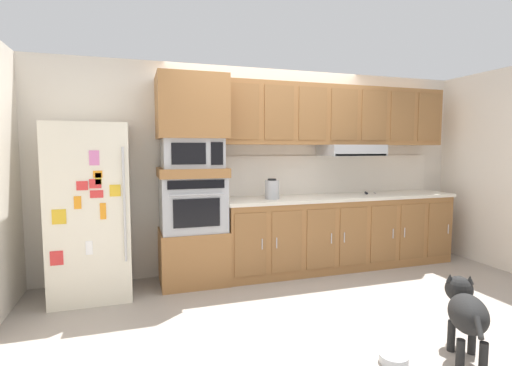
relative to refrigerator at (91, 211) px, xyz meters
The scene contains 17 objects.
ground_plane 2.32m from the refrigerator, 18.46° to the right, with size 9.60×9.60×0.00m, color #9E9389.
back_kitchen_wall 2.11m from the refrigerator, 11.94° to the left, with size 6.20×0.12×2.50m, color beige.
side_panel_right 4.90m from the refrigerator, ahead, with size 0.12×7.10×2.50m, color silver.
refrigerator is the anchor object (origin of this frame).
oven_base_cabinet 1.19m from the refrigerator, ahead, with size 0.74×0.62×0.60m, color #996638.
built_in_oven 1.04m from the refrigerator, ahead, with size 0.70×0.62×0.60m.
appliance_mid_shelf 1.11m from the refrigerator, ahead, with size 0.74×0.62×0.10m, color #996638.
microwave 1.19m from the refrigerator, ahead, with size 0.64×0.54×0.32m.
appliance_upper_cabinet 1.50m from the refrigerator, ahead, with size 0.74×0.62×0.68m, color #996638.
lower_cabinet_run 2.95m from the refrigerator, ahead, with size 3.02×0.63×0.88m.
countertop_slab 2.92m from the refrigerator, ahead, with size 3.06×0.64×0.04m, color silver.
backsplash_panel 2.96m from the refrigerator, ahead, with size 3.06×0.02×0.50m, color silver.
upper_cabinet_with_hood 3.11m from the refrigerator, ahead, with size 3.02×0.48×0.88m.
screwdriver 3.32m from the refrigerator, ahead, with size 0.16×0.15×0.03m.
electric_kettle 1.98m from the refrigerator, ahead, with size 0.17×0.17×0.24m.
dog 3.44m from the refrigerator, 38.53° to the right, with size 0.51×0.69×0.55m.
dog_food_bowl 3.06m from the refrigerator, 43.42° to the right, with size 0.20×0.20×0.06m.
Camera 1 is at (-1.62, -3.50, 1.51)m, focal length 26.82 mm.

